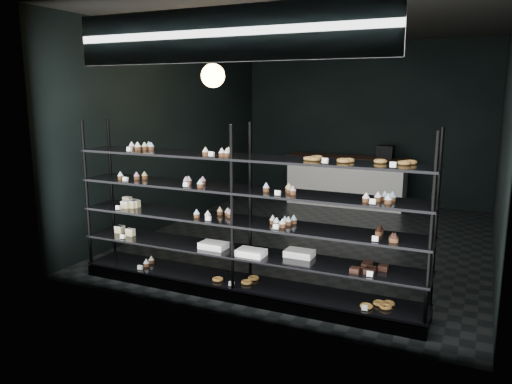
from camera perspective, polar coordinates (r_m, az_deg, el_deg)
room at (r=7.53m, az=7.04°, el=6.48°), size 5.01×6.01×3.20m
display_shelf at (r=5.49m, az=-1.88°, el=-5.57°), size 4.00×0.50×1.91m
signage at (r=4.83m, az=-3.95°, el=17.55°), size 3.30×0.05×0.50m
pendant_lamp at (r=7.07m, az=-4.94°, el=13.12°), size 0.33×0.33×0.89m
service_counter at (r=10.10m, az=10.33°, el=1.33°), size 2.38×0.65×1.23m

